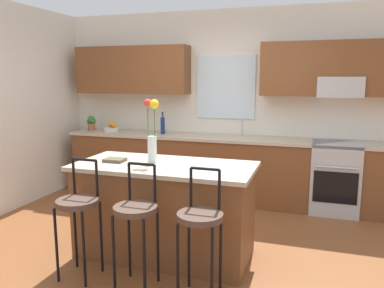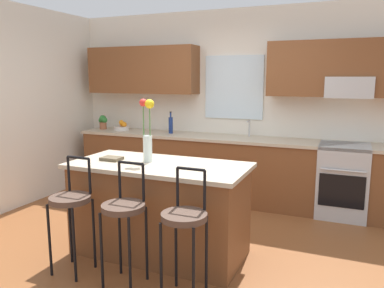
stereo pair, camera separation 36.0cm
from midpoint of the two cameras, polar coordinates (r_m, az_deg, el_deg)
ground_plane at (r=4.07m, az=-4.41°, el=-15.37°), size 14.00×14.00×0.00m
back_wall_assembly at (r=5.56m, az=3.50°, el=7.58°), size 5.60×0.50×2.70m
counter_run at (r=5.44m, az=2.36°, el=-3.61°), size 4.56×0.64×0.92m
sink_faucet at (r=5.41m, az=5.62°, el=2.68°), size 0.02×0.13×0.23m
oven_range at (r=5.23m, az=18.78°, el=-4.75°), size 0.60×0.64×0.92m
kitchen_island at (r=3.79m, az=-6.85°, el=-9.78°), size 1.73×0.83×0.92m
bar_stool_near at (r=3.51m, az=-19.62°, el=-9.01°), size 0.36×0.36×1.04m
bar_stool_middle at (r=3.21m, az=-11.67°, el=-10.37°), size 0.36×0.36×1.04m
bar_stool_far at (r=2.99m, az=-2.26°, el=-11.71°), size 0.36×0.36×1.04m
flower_vase at (r=3.70m, az=-8.79°, el=1.60°), size 0.15×0.09×0.62m
cookbook at (r=3.86m, az=-14.16°, el=-2.37°), size 0.20×0.15×0.03m
fruit_bowl_oranges at (r=6.05m, az=-13.69°, el=2.35°), size 0.24×0.24×0.16m
bottle_olive_oil at (r=5.63m, az=-6.25°, el=2.86°), size 0.06×0.06×0.32m
potted_plant_small at (r=6.22m, az=-16.49°, el=3.12°), size 0.17×0.11×0.23m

